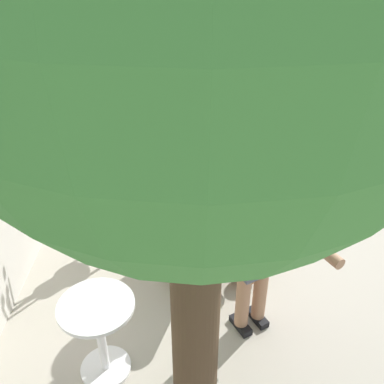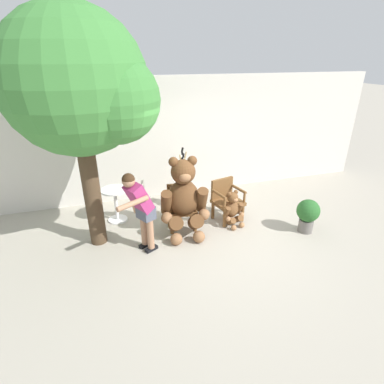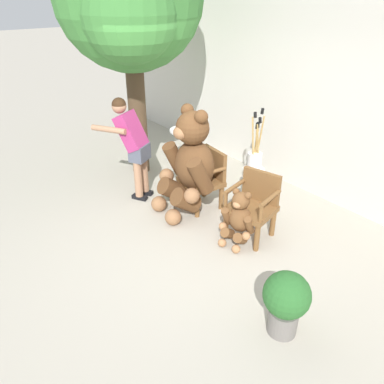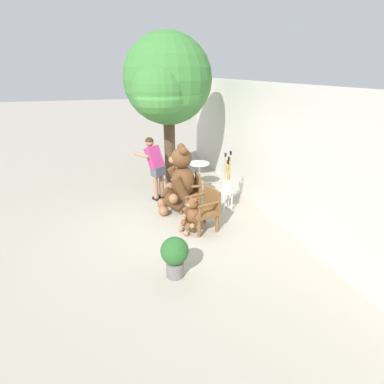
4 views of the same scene
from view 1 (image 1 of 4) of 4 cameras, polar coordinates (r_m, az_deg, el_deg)
ground_plane at (r=4.98m, az=7.43°, el=-5.78°), size 60.00×60.00×0.00m
back_wall at (r=4.56m, az=-22.95°, el=8.53°), size 10.00×0.16×2.80m
wooden_chair_left at (r=4.26m, az=-1.40°, el=-5.00°), size 0.62×0.58×0.86m
wooden_chair_right at (r=5.08m, az=-1.27°, el=1.60°), size 0.67×0.64×0.86m
teddy_bear_large at (r=4.08m, az=2.25°, el=-1.82°), size 0.94×0.92×1.54m
teddy_bear_small at (r=5.15m, az=1.85°, el=0.83°), size 0.47×0.47×0.75m
person_visitor at (r=3.34m, az=9.76°, el=-7.75°), size 0.67×0.71×1.53m
white_stool at (r=4.60m, az=-11.13°, el=-4.22°), size 0.34×0.34×0.46m
brush_bucket at (r=4.43m, az=-11.53°, el=-1.03°), size 0.22×0.22×0.94m
round_side_table at (r=3.43m, az=-12.18°, el=-17.62°), size 0.56×0.56×0.72m
patio_tree at (r=1.90m, az=2.55°, el=23.96°), size 2.31×2.20×3.92m
potted_plant at (r=6.33m, az=7.47°, el=7.07°), size 0.44×0.44×0.68m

